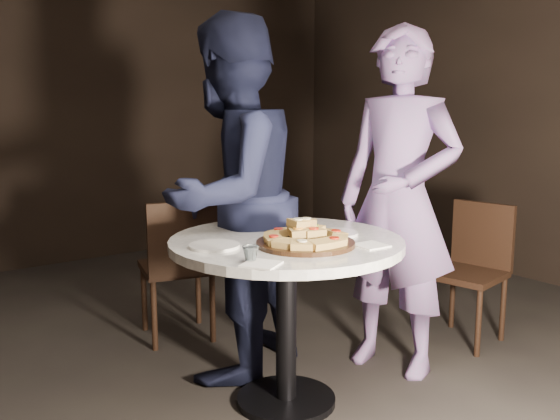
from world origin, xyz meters
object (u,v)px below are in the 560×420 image
object	(u,v)px
focaccia_pile	(305,234)
diner_teal	(399,202)
serving_board	(305,243)
chair_far	(179,260)
diner_navy	(230,199)
table	(286,270)
water_glass	(251,254)
chair_right	(474,262)

from	to	relation	value
focaccia_pile	diner_teal	distance (m)	0.78
serving_board	diner_teal	bearing A→B (deg)	11.20
chair_far	diner_teal	xyz separation A→B (m)	(0.78, -1.04, 0.42)
serving_board	diner_teal	distance (m)	0.78
serving_board	chair_far	xyz separation A→B (m)	(-0.02, 1.19, -0.32)
serving_board	diner_navy	xyz separation A→B (m)	(0.00, 0.64, 0.12)
table	water_glass	bearing A→B (deg)	-145.93
table	diner_teal	bearing A→B (deg)	-0.94
chair_far	chair_right	size ratio (longest dim) A/B	1.05
water_glass	diner_navy	bearing A→B (deg)	63.95
water_glass	chair_right	distance (m)	1.88
diner_navy	water_glass	bearing A→B (deg)	40.24
table	serving_board	distance (m)	0.23
chair_far	chair_right	bearing A→B (deg)	160.58
chair_right	diner_teal	size ratio (longest dim) A/B	0.45
focaccia_pile	chair_right	xyz separation A→B (m)	(1.47, 0.16, -0.39)
serving_board	water_glass	size ratio (longest dim) A/B	6.44
chair_right	diner_navy	size ratio (longest dim) A/B	0.44
serving_board	water_glass	xyz separation A→B (m)	(-0.35, -0.09, 0.02)
chair_right	table	bearing A→B (deg)	-100.69
serving_board	diner_navy	world-z (taller)	diner_navy
focaccia_pile	chair_far	xyz separation A→B (m)	(-0.02, 1.19, -0.37)
table	chair_far	distance (m)	1.04
water_glass	diner_teal	size ratio (longest dim) A/B	0.04
serving_board	table	bearing A→B (deg)	84.45
chair_far	diner_teal	size ratio (longest dim) A/B	0.48
serving_board	chair_far	world-z (taller)	chair_far
table	diner_navy	xyz separation A→B (m)	(-0.01, 0.48, 0.28)
serving_board	diner_navy	distance (m)	0.65
serving_board	water_glass	world-z (taller)	water_glass
table	focaccia_pile	distance (m)	0.26
water_glass	chair_far	bearing A→B (deg)	75.40
table	chair_right	xyz separation A→B (m)	(1.46, 0.00, -0.19)
focaccia_pile	diner_navy	distance (m)	0.64
chair_far	diner_teal	world-z (taller)	diner_teal
chair_far	diner_navy	distance (m)	0.70
water_glass	diner_teal	world-z (taller)	diner_teal
water_glass	diner_navy	distance (m)	0.82
focaccia_pile	table	bearing A→B (deg)	84.43
serving_board	diner_teal	world-z (taller)	diner_teal
table	chair_far	size ratio (longest dim) A/B	1.36
diner_teal	focaccia_pile	bearing A→B (deg)	-97.41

